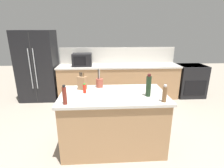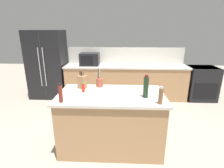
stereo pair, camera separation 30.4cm
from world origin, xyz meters
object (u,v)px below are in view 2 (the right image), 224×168
at_px(refrigerator, 48,65).
at_px(pepper_grinder, 161,96).
at_px(wine_bottle, 146,87).
at_px(vinegar_bottle, 60,93).
at_px(range_oven, 201,83).
at_px(microwave, 90,59).
at_px(hot_sauce_bottle, 83,88).
at_px(knife_block, 82,82).
at_px(utensil_crock, 100,82).

bearing_deg(refrigerator, pepper_grinder, -45.05).
height_order(wine_bottle, vinegar_bottle, wine_bottle).
height_order(range_oven, microwave, microwave).
bearing_deg(hot_sauce_bottle, knife_block, 106.34).
bearing_deg(refrigerator, utensil_crock, -48.34).
xyz_separation_m(knife_block, utensil_crock, (0.28, 0.10, -0.03)).
xyz_separation_m(utensil_crock, wine_bottle, (0.73, -0.47, 0.08)).
distance_m(microwave, utensil_crock, 1.92).
bearing_deg(microwave, refrigerator, 177.57).
xyz_separation_m(hot_sauce_bottle, vinegar_bottle, (-0.22, -0.42, 0.05)).
distance_m(wine_bottle, pepper_grinder, 0.29).
height_order(pepper_grinder, vinegar_bottle, vinegar_bottle).
relative_size(utensil_crock, hot_sauce_bottle, 2.07).
distance_m(knife_block, pepper_grinder, 1.32).
bearing_deg(vinegar_bottle, utensil_crock, 56.77).
distance_m(refrigerator, vinegar_bottle, 2.88).
distance_m(range_oven, hot_sauce_bottle, 3.60).
distance_m(knife_block, vinegar_bottle, 0.62).
bearing_deg(microwave, pepper_grinder, -61.54).
bearing_deg(wine_bottle, knife_block, 160.15).
bearing_deg(wine_bottle, utensil_crock, 147.46).
bearing_deg(hot_sauce_bottle, refrigerator, 123.83).
height_order(range_oven, utensil_crock, utensil_crock).
relative_size(microwave, wine_bottle, 1.50).
relative_size(microwave, utensil_crock, 1.60).
relative_size(refrigerator, wine_bottle, 5.48).
bearing_deg(knife_block, microwave, 118.67).
bearing_deg(range_oven, refrigerator, 179.32).
bearing_deg(wine_bottle, pepper_grinder, -53.68).
xyz_separation_m(knife_block, vinegar_bottle, (-0.17, -0.60, 0.01)).
distance_m(range_oven, pepper_grinder, 3.13).
height_order(knife_block, pepper_grinder, knife_block).
height_order(knife_block, utensil_crock, utensil_crock).
xyz_separation_m(refrigerator, pepper_grinder, (2.59, -2.60, 0.12)).
bearing_deg(knife_block, pepper_grinder, -3.77).
xyz_separation_m(refrigerator, wine_bottle, (2.43, -2.37, 0.16)).
height_order(range_oven, pepper_grinder, pepper_grinder).
height_order(refrigerator, utensil_crock, refrigerator).
relative_size(refrigerator, pepper_grinder, 7.58).
height_order(microwave, vinegar_bottle, microwave).
xyz_separation_m(pepper_grinder, vinegar_bottle, (-1.36, -0.00, 0.01)).
xyz_separation_m(range_oven, vinegar_bottle, (-3.07, -2.55, 0.60)).
distance_m(wine_bottle, vinegar_bottle, 1.21).
height_order(microwave, hot_sauce_bottle, microwave).
xyz_separation_m(wine_bottle, hot_sauce_bottle, (-0.96, 0.19, -0.09)).
distance_m(microwave, knife_block, 1.96).
bearing_deg(refrigerator, vinegar_bottle, -64.53).
relative_size(hot_sauce_bottle, vinegar_bottle, 0.57).
height_order(microwave, pepper_grinder, microwave).
xyz_separation_m(refrigerator, utensil_crock, (1.69, -1.90, 0.08)).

